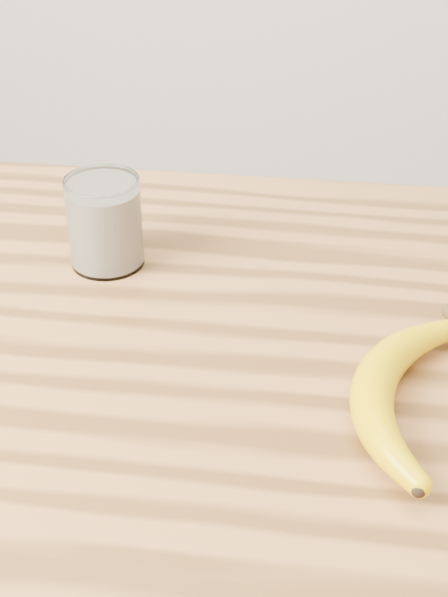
# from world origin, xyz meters

# --- Properties ---
(table) EXTENTS (1.20, 0.80, 0.90)m
(table) POSITION_xyz_m (0.00, 0.00, 0.77)
(table) COLOR #9A6330
(table) RESTS_ON ground
(smoothie_glass) EXTENTS (0.08, 0.08, 0.10)m
(smoothie_glass) POSITION_xyz_m (-0.14, 0.16, 0.95)
(smoothie_glass) COLOR white
(smoothie_glass) RESTS_ON table
(banana) EXTENTS (0.18, 0.33, 0.04)m
(banana) POSITION_xyz_m (0.14, -0.04, 0.92)
(banana) COLOR #D8AD00
(banana) RESTS_ON table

